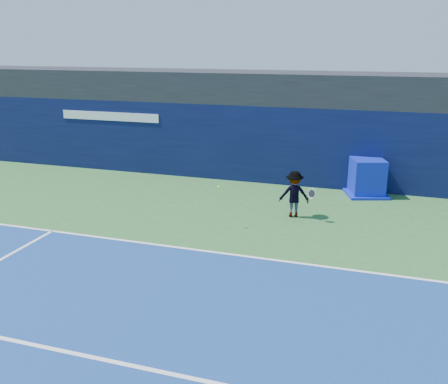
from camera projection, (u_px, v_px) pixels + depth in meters
The scene contains 8 objects.
ground at pixel (166, 307), 10.42m from camera, with size 80.00×80.00×0.00m, color #2F652D.
baseline at pixel (213, 252), 13.15m from camera, with size 24.00×0.10×0.01m, color white.
service_line at pixel (119, 363), 8.59m from camera, with size 24.00×0.10×0.01m, color white.
stadium_band at pixel (282, 87), 19.87m from camera, with size 36.00×3.00×1.20m, color black.
back_wall_assembly at pixel (275, 144), 19.56m from camera, with size 36.00×1.03×3.00m.
equipment_cart at pixel (367, 179), 17.96m from camera, with size 1.75×1.75×1.33m.
tennis_player at pixel (294, 194), 15.67m from camera, with size 1.26×0.76×1.48m.
tennis_ball at pixel (219, 187), 14.60m from camera, with size 0.07×0.07×0.07m.
Camera 1 is at (4.00, -8.47, 5.30)m, focal length 40.00 mm.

